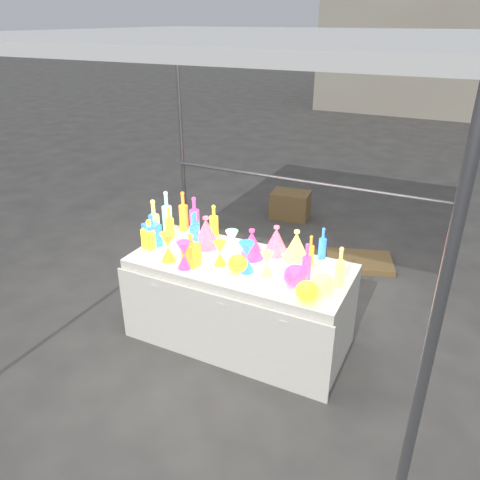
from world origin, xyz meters
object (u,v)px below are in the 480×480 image
at_px(cardboard_box_closed, 290,205).
at_px(hourglass_0, 168,247).
at_px(display_table, 240,302).
at_px(globe_0, 307,292).
at_px(decanter_0, 149,234).
at_px(bottle_0, 214,221).
at_px(lampshade_0, 206,232).

xyz_separation_m(cardboard_box_closed, hourglass_0, (0.05, -2.99, 0.68)).
height_order(display_table, globe_0, globe_0).
xyz_separation_m(cardboard_box_closed, decanter_0, (-0.22, -2.86, 0.69)).
distance_m(bottle_0, lampshade_0, 0.22).
bearing_deg(decanter_0, lampshade_0, 43.73).
bearing_deg(display_table, lampshade_0, 159.37).
height_order(decanter_0, globe_0, decanter_0).
bearing_deg(globe_0, decanter_0, 172.53).
xyz_separation_m(cardboard_box_closed, globe_0, (1.26, -3.06, 0.63)).
bearing_deg(decanter_0, globe_0, 6.56).
relative_size(display_table, decanter_0, 7.00).
distance_m(cardboard_box_closed, globe_0, 3.36).
bearing_deg(bottle_0, display_table, -39.54).
bearing_deg(lampshade_0, decanter_0, -150.45).
xyz_separation_m(decanter_0, hourglass_0, (0.28, -0.13, -0.01)).
xyz_separation_m(display_table, hourglass_0, (-0.53, -0.22, 0.50)).
relative_size(cardboard_box_closed, globe_0, 3.17).
height_order(cardboard_box_closed, hourglass_0, hourglass_0).
bearing_deg(globe_0, cardboard_box_closed, 112.35).
height_order(cardboard_box_closed, bottle_0, bottle_0).
bearing_deg(globe_0, lampshade_0, 157.75).
bearing_deg(hourglass_0, bottle_0, 80.28).
bearing_deg(bottle_0, decanter_0, -129.86).
xyz_separation_m(bottle_0, decanter_0, (-0.38, -0.45, -0.02)).
relative_size(globe_0, lampshade_0, 0.59).
height_order(bottle_0, hourglass_0, bottle_0).
bearing_deg(lampshade_0, bottle_0, 101.35).
xyz_separation_m(cardboard_box_closed, lampshade_0, (0.20, -2.62, 0.70)).
height_order(display_table, lampshade_0, lampshade_0).
bearing_deg(decanter_0, hourglass_0, -10.78).
bearing_deg(hourglass_0, cardboard_box_closed, 91.05).
relative_size(bottle_0, hourglass_0, 1.24).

